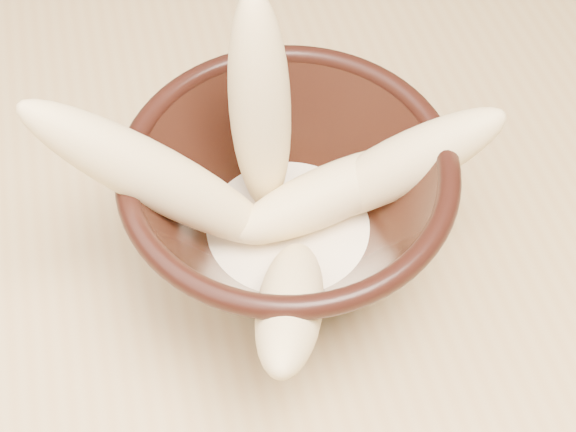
# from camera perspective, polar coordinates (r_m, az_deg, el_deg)

# --- Properties ---
(bowl) EXTENTS (0.19, 0.19, 0.10)m
(bowl) POSITION_cam_1_polar(r_m,az_deg,el_deg) (0.46, 0.00, 0.63)
(bowl) COLOR black
(bowl) RESTS_ON table
(milk_puddle) EXTENTS (0.10, 0.10, 0.01)m
(milk_puddle) POSITION_cam_1_polar(r_m,az_deg,el_deg) (0.48, 0.00, -1.13)
(milk_puddle) COLOR #FFEECD
(milk_puddle) RESTS_ON bowl
(banana_upright) EXTENTS (0.04, 0.07, 0.15)m
(banana_upright) POSITION_cam_1_polar(r_m,az_deg,el_deg) (0.44, -2.00, 7.64)
(banana_upright) COLOR #F5D691
(banana_upright) RESTS_ON bowl
(banana_left) EXTENTS (0.15, 0.07, 0.14)m
(banana_left) POSITION_cam_1_polar(r_m,az_deg,el_deg) (0.43, -9.15, 2.63)
(banana_left) COLOR #F5D691
(banana_left) RESTS_ON bowl
(banana_right) EXTENTS (0.13, 0.05, 0.10)m
(banana_right) POSITION_cam_1_polar(r_m,az_deg,el_deg) (0.46, 7.90, 3.50)
(banana_right) COLOR #F5D691
(banana_right) RESTS_ON bowl
(banana_across) EXTENTS (0.13, 0.06, 0.04)m
(banana_across) POSITION_cam_1_polar(r_m,az_deg,el_deg) (0.46, 3.01, 1.59)
(banana_across) COLOR #F5D691
(banana_across) RESTS_ON bowl
(banana_front) EXTENTS (0.07, 0.13, 0.09)m
(banana_front) POSITION_cam_1_polar(r_m,az_deg,el_deg) (0.41, 0.18, -6.28)
(banana_front) COLOR #F5D691
(banana_front) RESTS_ON bowl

